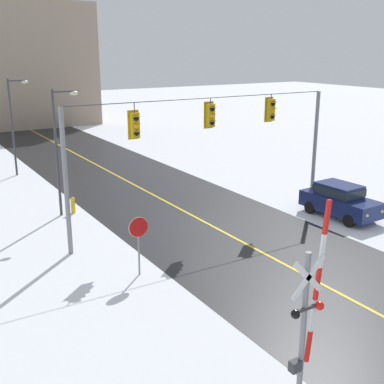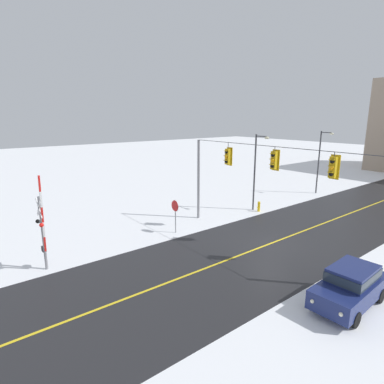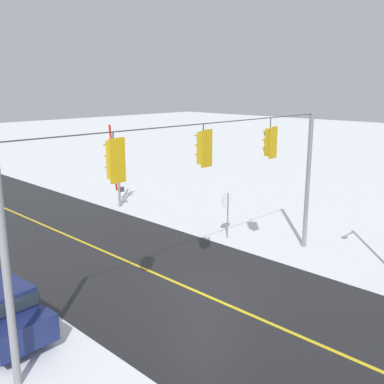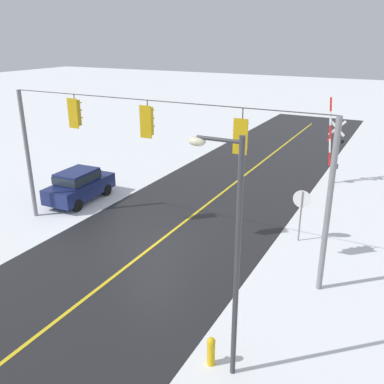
% 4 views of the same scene
% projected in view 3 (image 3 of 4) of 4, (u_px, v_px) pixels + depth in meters
% --- Properties ---
extents(ground_plane, '(160.00, 160.00, 0.00)m').
position_uv_depth(ground_plane, '(204.00, 295.00, 16.31)').
color(ground_plane, white).
extents(road_asphalt, '(9.00, 80.00, 0.01)m').
position_uv_depth(road_asphalt, '(364.00, 364.00, 12.25)').
color(road_asphalt, black).
rests_on(road_asphalt, ground).
extents(lane_centre_line, '(0.14, 72.00, 0.01)m').
position_uv_depth(lane_centre_line, '(364.00, 364.00, 12.24)').
color(lane_centre_line, gold).
rests_on(lane_centre_line, ground).
extents(signal_span, '(14.20, 0.47, 6.22)m').
position_uv_depth(signal_span, '(204.00, 180.00, 15.32)').
color(signal_span, gray).
rests_on(signal_span, ground).
extents(stop_sign, '(0.80, 0.09, 2.35)m').
position_uv_depth(stop_sign, '(228.00, 205.00, 21.98)').
color(stop_sign, gray).
rests_on(stop_sign, ground).
extents(railroad_crossing, '(1.07, 0.31, 5.16)m').
position_uv_depth(railroad_crossing, '(118.00, 170.00, 27.45)').
color(railroad_crossing, gray).
rests_on(railroad_crossing, ground).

